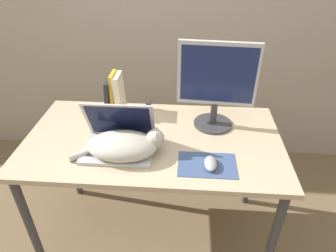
{
  "coord_description": "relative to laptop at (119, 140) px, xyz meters",
  "views": [
    {
      "loc": [
        0.17,
        -0.9,
        1.66
      ],
      "look_at": [
        0.08,
        0.32,
        0.85
      ],
      "focal_mm": 32.0,
      "sensor_mm": 36.0,
      "label": 1
    }
  ],
  "objects": [
    {
      "name": "cat",
      "position": [
        0.04,
        -0.05,
        0.01
      ],
      "size": [
        0.45,
        0.22,
        0.13
      ],
      "color": "#B2ADA3",
      "rests_on": "desk"
    },
    {
      "name": "mousepad",
      "position": [
        0.43,
        -0.1,
        -0.05
      ],
      "size": [
        0.27,
        0.18,
        0.0
      ],
      "color": "#384C75",
      "rests_on": "desk"
    },
    {
      "name": "webcam",
      "position": [
        0.09,
        0.39,
        -0.01
      ],
      "size": [
        0.04,
        0.04,
        0.07
      ],
      "color": "#232328",
      "rests_on": "desk"
    },
    {
      "name": "computer_mouse",
      "position": [
        0.44,
        -0.11,
        -0.03
      ],
      "size": [
        0.06,
        0.1,
        0.03
      ],
      "color": "#99999E",
      "rests_on": "mousepad"
    },
    {
      "name": "external_monitor",
      "position": [
        0.47,
        0.25,
        0.2
      ],
      "size": [
        0.4,
        0.21,
        0.47
      ],
      "color": "#333338",
      "rests_on": "desk"
    },
    {
      "name": "laptop",
      "position": [
        0.0,
        0.0,
        0.0
      ],
      "size": [
        0.34,
        0.25,
        0.24
      ],
      "color": "#B7B7BC",
      "rests_on": "desk"
    },
    {
      "name": "book_row",
      "position": [
        -0.09,
        0.35,
        0.07
      ],
      "size": [
        0.1,
        0.16,
        0.24
      ],
      "color": "#232328",
      "rests_on": "desk"
    },
    {
      "name": "desk",
      "position": [
        0.15,
        0.1,
        -0.13
      ],
      "size": [
        1.32,
        0.71,
        0.75
      ],
      "color": "tan",
      "rests_on": "ground_plane"
    }
  ]
}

